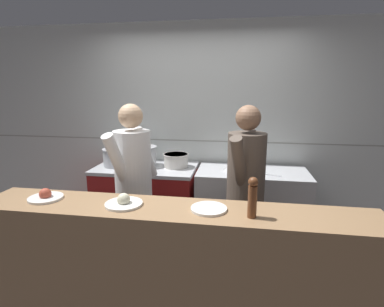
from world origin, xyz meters
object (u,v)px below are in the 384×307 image
Objects in this scene: plated_dish_appetiser at (124,202)px; chef_head_cook at (134,183)px; stock_pot at (116,157)px; braising_pot at (176,160)px; sauce_pot at (143,156)px; chefs_knife at (262,173)px; chef_sous at (245,187)px; oven_range at (147,201)px; mixing_bowl_steel at (235,167)px; plated_dish_dessert at (209,209)px; pepper_mill at (253,197)px; plated_dish_main at (46,196)px.

chef_head_cook is at bearing 103.79° from plated_dish_appetiser.
braising_pot is (0.74, 0.07, -0.03)m from stock_pot.
chefs_knife is at bearing -5.67° from sauce_pot.
chef_head_cook is 1.00× the size of chef_sous.
plated_dish_appetiser is 0.16× the size of chef_sous.
stock_pot is at bearing -175.39° from oven_range.
mixing_bowl_steel is 1.14× the size of plated_dish_dessert.
chefs_knife is (1.41, -0.14, -0.12)m from sauce_pot.
sauce_pot is 0.86m from chef_head_cook.
sauce_pot is at bearing 102.78° from plated_dish_appetiser.
stock_pot is 1.74m from chefs_knife.
chef_head_cook is 1.04m from chef_sous.
mixing_bowl_steel is 1.59m from plated_dish_appetiser.
chef_head_cook is (-0.78, 0.61, -0.05)m from plated_dish_dessert.
plated_dish_appetiser is 0.98× the size of pepper_mill.
chefs_knife is 0.21× the size of chef_sous.
plated_dish_appetiser is (0.33, -1.46, -0.01)m from sauce_pot.
chef_head_cook reaches higher than plated_dish_dessert.
sauce_pot is at bearing 165.44° from chef_sous.
braising_pot is at bearing 92.28° from chef_head_cook.
stock_pot is at bearing 90.54° from plated_dish_main.
chef_sous is (1.04, 0.06, -0.00)m from chef_head_cook.
chef_sous is at bearing -81.33° from mixing_bowl_steel.
stock_pot is 1.07× the size of mixing_bowl_steel.
oven_range is at bearing 101.48° from plated_dish_appetiser.
oven_range is 1.18m from mixing_bowl_steel.
chefs_knife is at bearing -7.91° from braising_pot.
chef_head_cook is at bearing -56.77° from stock_pot.
mixing_bowl_steel is at bearing -2.03° from oven_range.
oven_range is 3.88× the size of stock_pot.
plated_dish_dessert is at bearing -109.20° from chefs_knife.
pepper_mill is (0.84, -1.52, 0.16)m from braising_pot.
braising_pot is (0.41, -0.00, -0.04)m from sauce_pot.
plated_dish_main is 0.15× the size of chef_sous.
plated_dish_appetiser reaches higher than oven_range.
braising_pot reaches higher than plated_dish_dessert.
stock_pot is 1.22× the size of plated_dish_dessert.
stock_pot is 1.88m from plated_dish_dessert.
plated_dish_appetiser is (-1.08, -1.32, 0.11)m from chefs_knife.
pepper_mill is at bearing -50.84° from oven_range.
mixing_bowl_steel is 1.14× the size of plated_dish_main.
chef_sous is (1.55, -0.71, -0.06)m from stock_pot.
chef_head_cook is at bearing -105.42° from braising_pot.
plated_dish_appetiser is (-0.78, -1.38, 0.07)m from mixing_bowl_steel.
mixing_bowl_steel is 0.71m from chef_sous.
chef_sous reaches higher than pepper_mill.
chef_sous is at bearing -43.78° from braising_pot.
braising_pot is 0.18× the size of chef_head_cook.
plated_dish_dessert is at bearing 165.47° from pepper_mill.
sauce_pot reaches higher than braising_pot.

